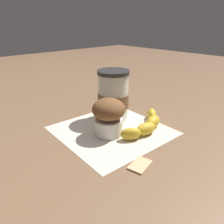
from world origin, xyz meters
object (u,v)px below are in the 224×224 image
Objects in this scene: banana at (146,124)px; coffee_cup at (113,96)px; muffin at (109,116)px; sugar_packet at (140,164)px.

coffee_cup is at bearing -173.79° from banana.
muffin reaches higher than sugar_packet.
coffee_cup is 0.75× the size of banana.
banana is (0.05, 0.09, -0.04)m from muffin.
muffin is (0.06, -0.08, -0.02)m from coffee_cup.
banana is (0.11, 0.01, -0.05)m from coffee_cup.
muffin is 0.11m from banana.
muffin is 1.89× the size of sugar_packet.
coffee_cup is 1.50× the size of muffin.
muffin reaches higher than banana.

